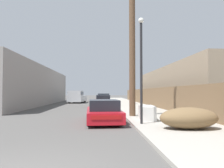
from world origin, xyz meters
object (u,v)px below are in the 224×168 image
Objects in this scene: pedestrian at (132,97)px; pickup_truck at (77,97)px; car_parked_far at (103,99)px; utility_pole at (132,40)px; parked_sports_car_red at (103,112)px; brush_pile at (189,118)px; car_parked_mid at (103,101)px; street_lamp at (141,62)px; discarded_fridge at (147,113)px.

pickup_truck is at bearing 147.09° from pedestrian.
pickup_truck is (-3.98, 0.90, 0.26)m from car_parked_far.
pedestrian is (2.07, 14.56, -3.89)m from utility_pole.
pedestrian reaches higher than parked_sports_car_red.
pickup_truck is 25.48m from brush_pile.
brush_pile is at bearing -79.81° from car_parked_mid.
parked_sports_car_red is 16.94m from pedestrian.
pedestrian is (3.64, -4.03, 0.36)m from car_parked_far.
utility_pole is at bearing 110.31° from pickup_truck.
parked_sports_car_red is 4.59m from brush_pile.
car_parked_mid is 14.40m from street_lamp.
car_parked_mid is at bearing 103.28° from discarded_fridge.
discarded_fridge is at bearing 67.84° from street_lamp.
utility_pole reaches higher than street_lamp.
car_parked_far reaches higher than parked_sports_car_red.
parked_sports_car_red is 1.99× the size of brush_pile.
car_parked_mid is at bearing 99.33° from utility_pole.
utility_pole is (-0.48, 2.08, 4.40)m from discarded_fridge.
car_parked_far is at bearing 86.48° from parked_sports_car_red.
utility_pole reaches higher than brush_pile.
pickup_truck is 20.66m from utility_pole.
parked_sports_car_red is 0.50× the size of utility_pole.
car_parked_far is 4.09m from pickup_truck.
car_parked_mid is 1.06× the size of car_parked_far.
parked_sports_car_red is at bearing -92.30° from car_parked_mid.
parked_sports_car_red is at bearing 179.35° from discarded_fridge.
discarded_fridge is at bearing -81.90° from car_parked_mid.
parked_sports_car_red is at bearing 138.33° from brush_pile.
pickup_truck is 3.38× the size of pedestrian.
pickup_truck is 1.16× the size of street_lamp.
car_parked_far is (0.29, 20.51, 0.10)m from parked_sports_car_red.
pedestrian reaches higher than discarded_fridge.
utility_pole is at bearing -98.10° from pedestrian.
street_lamp reaches higher than discarded_fridge.
pedestrian reaches higher than car_parked_mid.
brush_pile reaches higher than discarded_fridge.
pickup_truck reaches higher than car_parked_far.
street_lamp is (1.78, -1.52, 2.48)m from parked_sports_car_red.
utility_pole reaches higher than car_parked_far.
car_parked_mid is 1.83× the size of brush_pile.
car_parked_mid is at bearing 86.80° from parked_sports_car_red.
street_lamp is (5.48, -22.94, 2.12)m from pickup_truck.
utility_pole is (5.55, -19.50, 3.99)m from pickup_truck.
pickup_truck is at bearing 111.46° from car_parked_mid.
street_lamp is 3.35m from brush_pile.
brush_pile is (3.43, -3.05, 0.00)m from parked_sports_car_red.
discarded_fridge is 0.95× the size of pedestrian.
pickup_truck reaches higher than parked_sports_car_red.
car_parked_mid is 15.98m from brush_pile.
pedestrian is (1.60, 16.64, 0.51)m from discarded_fridge.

